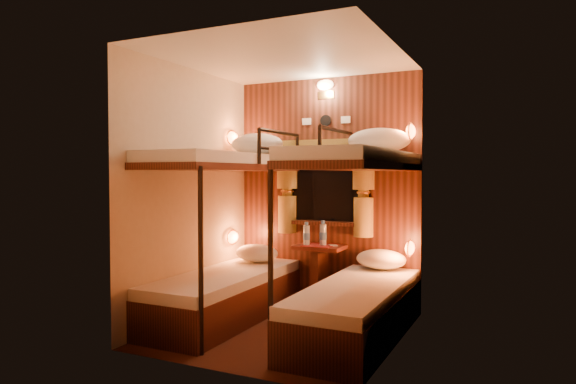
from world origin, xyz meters
The scene contains 22 objects.
floor centered at (0.00, 0.00, 0.00)m, with size 2.10×2.10×0.00m, color black.
ceiling centered at (0.00, 0.00, 2.40)m, with size 2.10×2.10×0.00m, color silver.
wall_back centered at (0.00, 1.05, 1.20)m, with size 2.40×2.40×0.00m, color #C6B293.
wall_front centered at (0.00, -1.05, 1.20)m, with size 2.40×2.40×0.00m, color #C6B293.
wall_left centered at (-1.00, 0.00, 1.20)m, with size 2.40×2.40×0.00m, color #C6B293.
wall_right centered at (1.00, 0.00, 1.20)m, with size 2.40×2.40×0.00m, color #C6B293.
back_panel centered at (0.00, 1.04, 1.20)m, with size 2.00×0.03×2.40m, color #32180E.
bunk_left centered at (-0.65, 0.07, 0.56)m, with size 0.72×1.90×1.82m.
bunk_right centered at (0.65, 0.07, 0.56)m, with size 0.72×1.90×1.82m.
window centered at (0.00, 1.00, 1.18)m, with size 1.00×0.12×0.79m.
curtains centered at (0.00, 0.97, 1.26)m, with size 1.10×0.22×1.00m.
back_fixtures centered at (0.00, 1.00, 2.25)m, with size 0.54×0.09×0.48m.
reading_lamps centered at (0.00, 0.70, 1.24)m, with size 2.00×0.20×1.25m.
table centered at (0.00, 0.85, 0.41)m, with size 0.50×0.34×0.66m.
bottle_left centered at (-0.13, 0.80, 0.75)m, with size 0.07×0.07×0.24m.
bottle_right centered at (0.03, 0.86, 0.76)m, with size 0.07×0.07×0.26m.
sachet_a centered at (0.15, 0.87, 0.65)m, with size 0.08×0.06×0.01m, color silver.
sachet_b centered at (0.11, 0.91, 0.65)m, with size 0.08×0.06×0.01m, color silver.
pillow_lower_left centered at (-0.65, 0.68, 0.55)m, with size 0.47×0.34×0.19m, color silver.
pillow_lower_right centered at (0.65, 0.84, 0.55)m, with size 0.49×0.35×0.19m, color silver.
pillow_upper_left centered at (-0.65, 0.69, 1.70)m, with size 0.58×0.41×0.23m, color silver.
pillow_upper_right centered at (0.65, 0.74, 1.71)m, with size 0.60×0.43×0.24m, color silver.
Camera 1 is at (1.97, -4.05, 1.39)m, focal length 32.00 mm.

